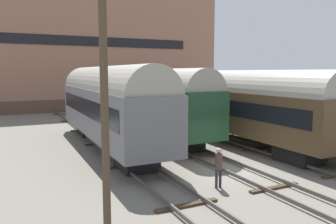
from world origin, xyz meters
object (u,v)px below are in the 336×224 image
Objects in this scene: train_car_grey at (108,102)px; train_car_green at (152,98)px; utility_pole at (104,89)px; person_worker at (219,164)px; train_car_brown at (244,103)px; bench at (299,125)px.

train_car_grey is 5.14m from train_car_green.
person_worker is at bearing 20.43° from utility_pole.
train_car_brown reaches higher than bench.
train_car_green is 11.00m from bench.
bench is 16.42m from utility_pole.
bench is (7.24, -8.14, -1.53)m from train_car_green.
utility_pole is at bearing -105.88° from train_car_grey.
train_car_grey is 11.46× the size of bench.
train_car_brown is 14.73m from utility_pole.
train_car_brown is 0.92× the size of train_car_green.
utility_pole is (-7.63, -14.38, 1.52)m from train_car_green.
train_car_brown is (8.66, -3.17, -0.15)m from train_car_grey.
train_car_green reaches higher than train_car_brown.
train_car_grey is 1.83× the size of utility_pole.
train_car_brown is 7.35m from train_car_green.
bench is 0.79× the size of person_worker.
bench is (11.57, -5.37, -1.59)m from train_car_grey.
train_car_grey is 9.01× the size of person_worker.
train_car_green is at bearing 126.11° from train_car_brown.
train_car_grey is 12.86m from bench.
train_car_brown is at bearing -53.89° from train_car_green.
train_car_green reaches higher than person_worker.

